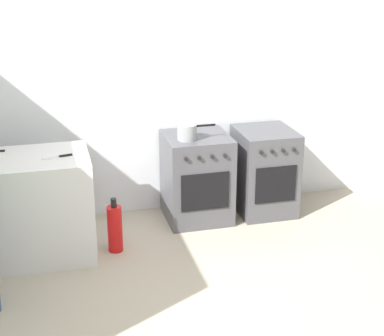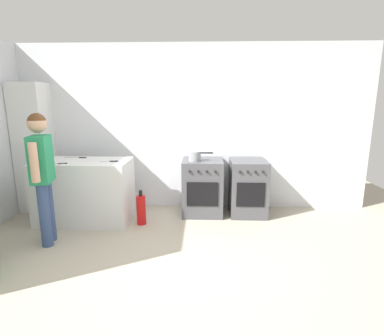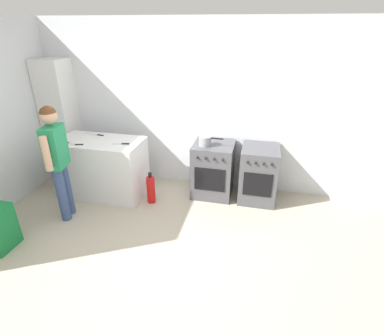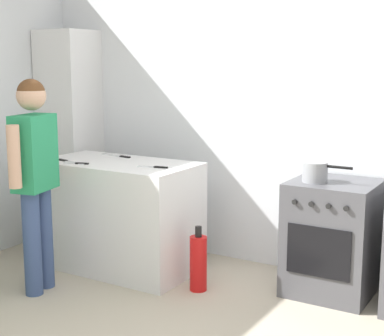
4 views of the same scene
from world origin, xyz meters
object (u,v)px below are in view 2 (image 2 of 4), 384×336
(person, at_px, (42,169))
(fire_extinguisher, at_px, (141,210))
(knife_utility, at_px, (109,161))
(knife_paring, at_px, (60,164))
(oven_right, at_px, (248,187))
(larder_cabinet, at_px, (35,148))
(pot, at_px, (195,156))
(knife_bread, at_px, (76,157))
(knife_carving, at_px, (52,163))
(oven_left, at_px, (202,187))

(person, height_order, fire_extinguisher, person)
(knife_utility, bearing_deg, knife_paring, -163.34)
(oven_right, distance_m, larder_cabinet, 3.40)
(knife_utility, bearing_deg, pot, 16.21)
(fire_extinguisher, bearing_deg, knife_bread, 162.04)
(knife_bread, distance_m, larder_cabinet, 0.81)
(knife_paring, xyz_separation_m, knife_bread, (0.02, 0.47, -0.00))
(fire_extinguisher, bearing_deg, knife_carving, -174.71)
(oven_left, xyz_separation_m, knife_bread, (-1.89, -0.15, 0.48))
(person, bearing_deg, knife_carving, 104.79)
(oven_left, relative_size, knife_paring, 4.12)
(knife_utility, height_order, fire_extinguisher, knife_utility)
(oven_left, height_order, fire_extinguisher, oven_left)
(fire_extinguisher, height_order, larder_cabinet, larder_cabinet)
(knife_utility, bearing_deg, larder_cabinet, 158.35)
(oven_right, height_order, knife_carving, knife_carving)
(knife_utility, bearing_deg, oven_left, 18.51)
(pot, bearing_deg, person, -150.44)
(oven_left, bearing_deg, pot, -142.02)
(knife_paring, distance_m, larder_cabinet, 1.04)
(oven_left, xyz_separation_m, person, (-1.90, -1.10, 0.52))
(person, bearing_deg, knife_bread, 89.70)
(knife_paring, bearing_deg, knife_bread, 87.79)
(knife_carving, relative_size, person, 0.21)
(knife_paring, bearing_deg, fire_extinguisher, 7.63)
(knife_paring, xyz_separation_m, larder_cabinet, (-0.74, 0.72, 0.09))
(oven_left, height_order, knife_paring, knife_paring)
(knife_bread, xyz_separation_m, person, (-0.00, -0.95, 0.04))
(person, bearing_deg, pot, 29.56)
(oven_right, height_order, pot, pot)
(person, height_order, larder_cabinet, larder_cabinet)
(oven_right, bearing_deg, larder_cabinet, 178.25)
(knife_bread, bearing_deg, fire_extinguisher, -17.96)
(knife_carving, bearing_deg, knife_paring, -14.45)
(oven_right, height_order, knife_paring, knife_paring)
(knife_utility, distance_m, fire_extinguisher, 0.81)
(pot, height_order, person, person)
(knife_paring, bearing_deg, knife_utility, 16.66)
(pot, relative_size, knife_carving, 1.10)
(oven_left, xyz_separation_m, knife_paring, (-1.91, -0.62, 0.48))
(pot, bearing_deg, knife_bread, -178.18)
(pot, bearing_deg, larder_cabinet, 175.64)
(oven_right, xyz_separation_m, larder_cabinet, (-3.35, 0.10, 0.57))
(oven_right, height_order, knife_bread, knife_bread)
(pot, bearing_deg, oven_right, 6.38)
(fire_extinguisher, bearing_deg, knife_utility, 174.21)
(larder_cabinet, bearing_deg, knife_paring, -44.11)
(person, distance_m, fire_extinguisher, 1.40)
(knife_paring, height_order, knife_bread, same)
(knife_paring, distance_m, person, 0.48)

